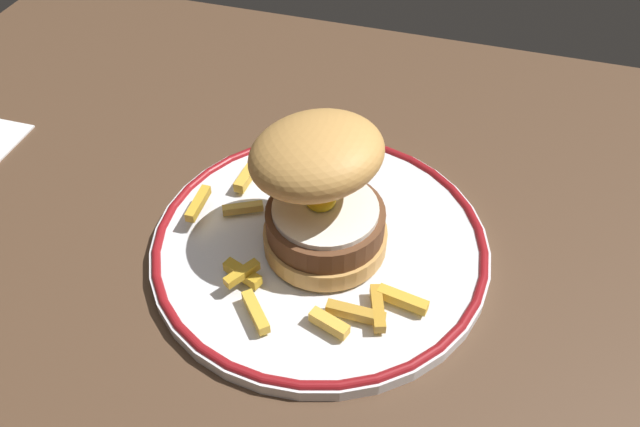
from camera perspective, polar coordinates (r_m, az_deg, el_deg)
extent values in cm
cube|color=#4F3625|center=(55.04, 4.61, -8.80)|extent=(122.25, 87.98, 4.00)
cylinder|color=silver|center=(56.20, 0.00, -2.89)|extent=(29.78, 29.78, 1.20)
torus|color=maroon|center=(55.76, 0.00, -2.47)|extent=(29.38, 29.38, 0.80)
cylinder|color=tan|center=(54.29, 0.47, -2.13)|extent=(10.62, 10.62, 1.80)
cylinder|color=brown|center=(52.83, 0.48, -0.64)|extent=(10.01, 10.01, 2.25)
cylinder|color=white|center=(51.85, 0.49, 0.42)|extent=(8.86, 8.86, 0.50)
ellipsoid|color=yellow|center=(51.67, 0.06, 1.26)|extent=(2.60, 2.60, 1.40)
ellipsoid|color=tan|center=(49.54, -0.38, 5.38)|extent=(14.35, 13.86, 7.03)
cube|color=gold|center=(50.95, 7.46, -7.70)|extent=(4.23, 1.61, 0.93)
cube|color=gold|center=(49.85, 3.23, -8.93)|extent=(4.69, 0.91, 0.89)
cube|color=gold|center=(51.66, -7.06, -5.39)|extent=(2.30, 3.16, 0.78)
cube|color=gold|center=(49.18, 0.84, -9.86)|extent=(3.41, 1.93, 0.95)
cube|color=#E9BA4D|center=(57.94, -6.97, 0.48)|extent=(3.62, 2.38, 0.75)
cube|color=gold|center=(50.07, -5.82, -8.82)|extent=(3.32, 3.53, 0.90)
cube|color=gold|center=(50.24, 5.22, -8.50)|extent=(2.17, 4.21, 0.90)
cube|color=gold|center=(61.08, -6.55, 3.48)|extent=(1.18, 4.30, 0.98)
cube|color=gold|center=(52.57, -7.00, -5.38)|extent=(3.63, 2.07, 0.93)
cube|color=gold|center=(57.74, -10.93, 0.91)|extent=(0.99, 4.11, 0.84)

